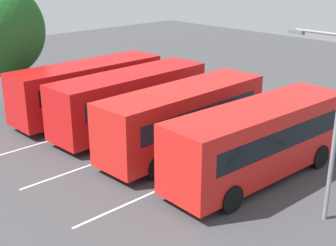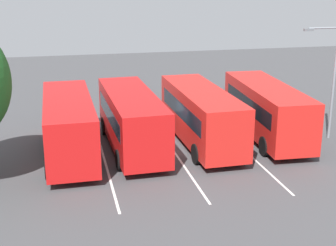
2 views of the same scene
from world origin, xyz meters
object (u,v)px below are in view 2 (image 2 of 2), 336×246
bus_far_left (267,109)px  bus_center_right (132,119)px  bus_far_right (69,124)px  street_lamp (331,75)px  bus_center_left (201,114)px  pedestrian (65,102)px

bus_far_left → bus_center_right: (-0.18, 8.23, 0.00)m
bus_far_right → street_lamp: bearing=-92.2°
bus_far_left → bus_center_left: bearing=95.9°
bus_far_left → pedestrian: size_ratio=5.17×
bus_center_right → bus_far_right: bearing=93.9°
bus_far_left → bus_center_right: 8.23m
bus_center_left → pedestrian: bus_center_left is taller
street_lamp → bus_far_right: bearing=-0.3°
bus_center_left → pedestrian: bearing=44.9°
bus_center_left → bus_far_right: bearing=91.0°
bus_far_left → bus_center_left: size_ratio=1.01×
bus_far_right → street_lamp: 15.36m
bus_center_left → bus_center_right: same height
bus_far_left → bus_center_right: same height
bus_center_right → pedestrian: (7.22, 3.53, -0.71)m
bus_far_right → bus_far_left: bearing=-88.0°
bus_far_right → pedestrian: size_ratio=5.13×
bus_center_left → bus_far_right: same height
bus_far_left → bus_center_right: size_ratio=1.00×
bus_center_left → bus_far_right: (-0.30, 7.54, 0.00)m
bus_far_left → bus_far_right: bearing=95.4°
pedestrian → bus_far_right: bearing=17.1°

